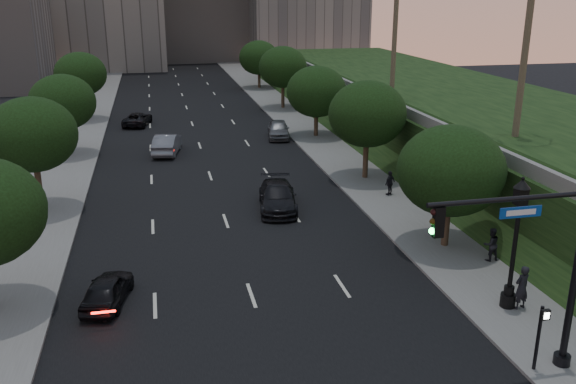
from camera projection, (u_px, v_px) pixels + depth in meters
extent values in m
plane|color=black|center=(275.00, 363.00, 21.11)|extent=(160.00, 160.00, 0.00)
cube|color=black|center=(202.00, 152.00, 48.92)|extent=(16.00, 140.00, 0.02)
cube|color=slate|center=(324.00, 144.00, 51.00)|extent=(4.50, 140.00, 0.15)
cube|color=slate|center=(68.00, 158.00, 46.80)|extent=(4.50, 140.00, 0.15)
cube|color=black|center=(467.00, 120.00, 50.96)|extent=(18.00, 90.00, 4.00)
cube|color=slate|center=(372.00, 96.00, 48.48)|extent=(0.35, 90.00, 0.70)
cylinder|color=#38281C|center=(446.00, 221.00, 30.19)|extent=(0.36, 0.36, 2.86)
ellipsoid|color=black|center=(451.00, 170.00, 29.37)|extent=(5.20, 5.20, 4.42)
cylinder|color=#38281C|center=(366.00, 156.00, 41.26)|extent=(0.36, 0.36, 3.21)
ellipsoid|color=black|center=(367.00, 114.00, 40.35)|extent=(5.20, 5.20, 4.42)
cylinder|color=#38281C|center=(316.00, 121.00, 53.37)|extent=(0.36, 0.36, 2.86)
ellipsoid|color=black|center=(316.00, 91.00, 52.56)|extent=(5.20, 5.20, 4.42)
cylinder|color=#38281C|center=(283.00, 94.00, 66.30)|extent=(0.36, 0.36, 3.21)
ellipsoid|color=black|center=(283.00, 67.00, 65.38)|extent=(5.20, 5.20, 4.42)
cylinder|color=#38281C|center=(259.00, 78.00, 80.26)|extent=(0.36, 0.36, 2.86)
ellipsoid|color=black|center=(259.00, 58.00, 79.45)|extent=(5.20, 5.20, 4.42)
cylinder|color=#38281C|center=(39.00, 185.00, 35.17)|extent=(0.36, 0.36, 3.26)
ellipsoid|color=black|center=(32.00, 134.00, 34.25)|extent=(5.00, 5.00, 4.25)
cylinder|color=#38281C|center=(67.00, 137.00, 47.27)|extent=(0.36, 0.36, 2.99)
ellipsoid|color=black|center=(62.00, 102.00, 46.42)|extent=(5.00, 5.00, 4.25)
cylinder|color=#38281C|center=(84.00, 104.00, 60.21)|extent=(0.36, 0.36, 3.26)
ellipsoid|color=black|center=(80.00, 74.00, 59.28)|extent=(5.00, 5.00, 4.25)
cylinder|color=#4C4233|center=(527.00, 33.00, 34.55)|extent=(0.40, 0.40, 12.00)
cylinder|color=#4C4233|center=(396.00, 4.00, 48.68)|extent=(0.40, 0.40, 14.50)
cylinder|color=black|center=(576.00, 275.00, 19.75)|extent=(0.24, 0.24, 7.00)
cylinder|color=black|center=(561.00, 361.00, 20.76)|extent=(0.56, 0.56, 0.50)
cylinder|color=black|center=(510.00, 199.00, 18.31)|extent=(5.40, 0.16, 0.16)
cube|color=black|center=(438.00, 222.00, 18.01)|extent=(0.32, 0.22, 0.95)
sphere|color=black|center=(434.00, 212.00, 17.87)|extent=(0.20, 0.20, 0.20)
sphere|color=#3F2B0A|center=(433.00, 222.00, 17.97)|extent=(0.20, 0.20, 0.20)
sphere|color=#19F24C|center=(432.00, 231.00, 18.06)|extent=(0.20, 0.20, 0.20)
cube|color=#0C41A1|center=(521.00, 212.00, 18.54)|extent=(1.40, 0.05, 0.35)
cylinder|color=black|center=(508.00, 302.00, 24.53)|extent=(0.60, 0.60, 0.70)
cylinder|color=black|center=(509.00, 291.00, 24.37)|extent=(0.40, 0.40, 0.40)
cylinder|color=black|center=(515.00, 246.00, 23.76)|extent=(0.18, 0.18, 3.60)
cube|color=black|center=(521.00, 196.00, 23.12)|extent=(0.42, 0.42, 0.70)
cone|color=black|center=(522.00, 184.00, 22.96)|extent=(0.64, 0.64, 0.35)
sphere|color=black|center=(523.00, 178.00, 22.90)|extent=(0.14, 0.14, 0.14)
cylinder|color=black|center=(538.00, 340.00, 20.18)|extent=(0.12, 0.12, 2.50)
cube|color=black|center=(545.00, 315.00, 19.68)|extent=(0.30, 0.14, 0.35)
cube|color=white|center=(547.00, 316.00, 19.61)|extent=(0.18, 0.02, 0.22)
imported|color=black|center=(107.00, 290.00, 24.92)|extent=(2.27, 3.96, 1.27)
imported|color=slate|center=(167.00, 144.00, 48.07)|extent=(2.59, 5.10, 1.60)
imported|color=black|center=(137.00, 119.00, 58.27)|extent=(3.06, 4.92, 1.27)
imported|color=black|center=(278.00, 197.00, 35.79)|extent=(2.85, 5.46, 1.51)
imported|color=slate|center=(278.00, 129.00, 53.27)|extent=(2.51, 4.78, 1.55)
imported|color=black|center=(522.00, 287.00, 24.16)|extent=(0.75, 0.58, 1.84)
imported|color=black|center=(491.00, 244.00, 28.57)|extent=(0.82, 0.65, 1.62)
imported|color=black|center=(390.00, 183.00, 37.84)|extent=(0.96, 0.81, 1.54)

